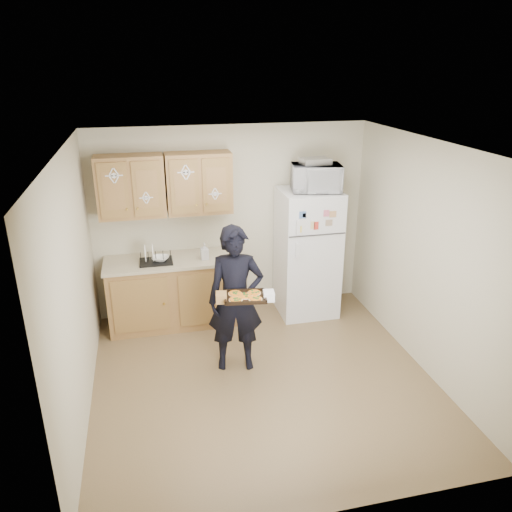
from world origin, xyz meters
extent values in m
plane|color=brown|center=(0.00, 0.00, 0.00)|extent=(3.60, 3.60, 0.00)
plane|color=silver|center=(0.00, 0.00, 2.50)|extent=(3.60, 3.60, 0.00)
cube|color=beige|center=(0.00, 1.80, 1.25)|extent=(3.60, 0.04, 2.50)
cube|color=beige|center=(0.00, -1.80, 1.25)|extent=(3.60, 0.04, 2.50)
cube|color=beige|center=(-1.80, 0.00, 1.25)|extent=(0.04, 3.60, 2.50)
cube|color=beige|center=(1.80, 0.00, 1.25)|extent=(0.04, 3.60, 2.50)
cube|color=white|center=(0.95, 1.43, 0.85)|extent=(0.75, 0.70, 1.70)
cube|color=olive|center=(-0.85, 1.48, 0.43)|extent=(1.60, 0.60, 0.86)
cube|color=tan|center=(-0.85, 1.48, 0.88)|extent=(1.64, 0.64, 0.04)
cube|color=olive|center=(-1.25, 1.61, 1.83)|extent=(0.80, 0.33, 0.75)
cube|color=olive|center=(-0.43, 1.61, 1.83)|extent=(0.80, 0.33, 0.75)
cube|color=gold|center=(1.47, 1.67, 0.16)|extent=(0.20, 0.07, 0.32)
imported|color=black|center=(-0.23, 0.33, 0.83)|extent=(0.65, 0.48, 1.65)
cube|color=black|center=(-0.19, 0.03, 0.99)|extent=(0.46, 0.37, 0.04)
cylinder|color=orange|center=(-0.29, -0.03, 1.01)|extent=(0.14, 0.14, 0.02)
cylinder|color=orange|center=(-0.10, -0.05, 1.01)|extent=(0.14, 0.14, 0.02)
cylinder|color=orange|center=(-0.27, 0.11, 1.01)|extent=(0.14, 0.14, 0.02)
cylinder|color=orange|center=(-0.08, 0.08, 1.01)|extent=(0.14, 0.14, 0.02)
cylinder|color=orange|center=(-0.19, 0.03, 1.01)|extent=(0.14, 0.14, 0.02)
imported|color=white|center=(1.01, 1.38, 1.87)|extent=(0.67, 0.51, 0.34)
cube|color=#BBBCC2|center=(1.00, 1.41, 2.07)|extent=(0.37, 0.27, 0.08)
cube|color=black|center=(-1.02, 1.42, 0.98)|extent=(0.41, 0.31, 0.16)
imported|color=white|center=(-0.97, 1.42, 0.95)|extent=(0.25, 0.25, 0.05)
imported|color=white|center=(-0.42, 1.39, 1.01)|extent=(0.10, 0.10, 0.21)
camera|label=1|loc=(-1.10, -4.44, 3.24)|focal=35.00mm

